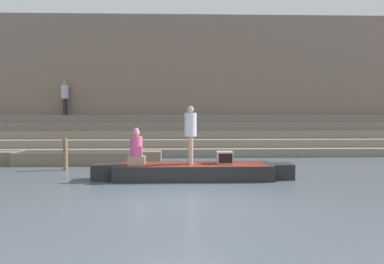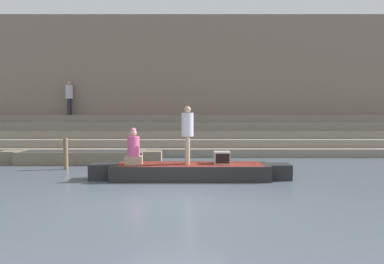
{
  "view_description": "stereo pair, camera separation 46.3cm",
  "coord_description": "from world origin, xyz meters",
  "px_view_note": "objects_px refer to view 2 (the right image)",
  "views": [
    {
      "loc": [
        -0.09,
        -8.99,
        2.18
      ],
      "look_at": [
        0.32,
        3.51,
        1.37
      ],
      "focal_mm": 35.0,
      "sensor_mm": 36.0,
      "label": 1
    },
    {
      "loc": [
        0.37,
        -8.99,
        2.18
      ],
      "look_at": [
        0.32,
        3.51,
        1.37
      ],
      "focal_mm": 35.0,
      "sensor_mm": 36.0,
      "label": 2
    }
  ],
  "objects_px": {
    "tv_set": "(223,158)",
    "mooring_post": "(67,154)",
    "person_standing": "(189,131)",
    "person_rowing": "(135,150)",
    "moored_boat_shore": "(83,157)",
    "person_on_steps": "(71,96)",
    "rowboat_main": "(192,171)"
  },
  "relations": [
    {
      "from": "mooring_post",
      "to": "person_standing",
      "type": "bearing_deg",
      "value": -23.14
    },
    {
      "from": "moored_boat_shore",
      "to": "person_on_steps",
      "type": "relative_size",
      "value": 3.69
    },
    {
      "from": "person_standing",
      "to": "person_rowing",
      "type": "height_order",
      "value": "person_standing"
    },
    {
      "from": "rowboat_main",
      "to": "person_on_steps",
      "type": "bearing_deg",
      "value": 131.93
    },
    {
      "from": "person_rowing",
      "to": "tv_set",
      "type": "distance_m",
      "value": 2.7
    },
    {
      "from": "person_rowing",
      "to": "mooring_post",
      "type": "bearing_deg",
      "value": 137.64
    },
    {
      "from": "tv_set",
      "to": "person_on_steps",
      "type": "distance_m",
      "value": 10.49
    },
    {
      "from": "rowboat_main",
      "to": "person_on_steps",
      "type": "relative_size",
      "value": 3.59
    },
    {
      "from": "person_standing",
      "to": "person_rowing",
      "type": "xyz_separation_m",
      "value": [
        -1.63,
        -0.07,
        -0.57
      ]
    },
    {
      "from": "moored_boat_shore",
      "to": "person_on_steps",
      "type": "xyz_separation_m",
      "value": [
        -1.85,
        4.32,
        2.53
      ]
    },
    {
      "from": "person_standing",
      "to": "person_rowing",
      "type": "distance_m",
      "value": 1.73
    },
    {
      "from": "person_standing",
      "to": "tv_set",
      "type": "relative_size",
      "value": 3.58
    },
    {
      "from": "rowboat_main",
      "to": "tv_set",
      "type": "bearing_deg",
      "value": 8.64
    },
    {
      "from": "rowboat_main",
      "to": "moored_boat_shore",
      "type": "bearing_deg",
      "value": 145.84
    },
    {
      "from": "person_standing",
      "to": "tv_set",
      "type": "distance_m",
      "value": 1.35
    },
    {
      "from": "person_standing",
      "to": "mooring_post",
      "type": "relative_size",
      "value": 1.58
    },
    {
      "from": "tv_set",
      "to": "mooring_post",
      "type": "height_order",
      "value": "mooring_post"
    },
    {
      "from": "rowboat_main",
      "to": "person_on_steps",
      "type": "height_order",
      "value": "person_on_steps"
    },
    {
      "from": "rowboat_main",
      "to": "moored_boat_shore",
      "type": "xyz_separation_m",
      "value": [
        -4.27,
        3.22,
        0.01
      ]
    },
    {
      "from": "person_standing",
      "to": "tv_set",
      "type": "xyz_separation_m",
      "value": [
        1.06,
        0.11,
        -0.83
      ]
    },
    {
      "from": "rowboat_main",
      "to": "tv_set",
      "type": "xyz_separation_m",
      "value": [
        0.97,
        0.1,
        0.4
      ]
    },
    {
      "from": "person_rowing",
      "to": "tv_set",
      "type": "bearing_deg",
      "value": -3.07
    },
    {
      "from": "tv_set",
      "to": "mooring_post",
      "type": "relative_size",
      "value": 0.44
    },
    {
      "from": "mooring_post",
      "to": "tv_set",
      "type": "bearing_deg",
      "value": -17.91
    },
    {
      "from": "person_rowing",
      "to": "rowboat_main",
      "type": "bearing_deg",
      "value": -4.15
    },
    {
      "from": "tv_set",
      "to": "moored_boat_shore",
      "type": "bearing_deg",
      "value": 152.43
    },
    {
      "from": "person_standing",
      "to": "moored_boat_shore",
      "type": "bearing_deg",
      "value": 132.91
    },
    {
      "from": "rowboat_main",
      "to": "moored_boat_shore",
      "type": "distance_m",
      "value": 5.35
    },
    {
      "from": "mooring_post",
      "to": "person_on_steps",
      "type": "xyz_separation_m",
      "value": [
        -1.7,
        5.7,
        2.23
      ]
    },
    {
      "from": "rowboat_main",
      "to": "person_rowing",
      "type": "height_order",
      "value": "person_rowing"
    },
    {
      "from": "tv_set",
      "to": "moored_boat_shore",
      "type": "relative_size",
      "value": 0.08
    },
    {
      "from": "rowboat_main",
      "to": "person_on_steps",
      "type": "distance_m",
      "value": 10.03
    }
  ]
}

